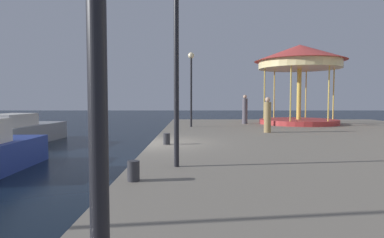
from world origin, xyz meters
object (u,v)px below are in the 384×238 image
Objects in this scene: motorboat_grey at (23,132)px; person_mid_promenade at (269,116)px; bollard_south at (168,139)px; lamp_post_far_end at (193,76)px; bollard_north at (135,171)px; lamp_post_mid_promenade at (178,40)px; carousel at (301,65)px; person_by_the_water at (247,110)px.

person_mid_promenade is (12.96, -1.91, 0.96)m from motorboat_grey.
lamp_post_far_end is at bearing 83.62° from bollard_south.
motorboat_grey is at bearing 143.73° from bollard_south.
bollard_north is at bearing -92.71° from bollard_south.
motorboat_grey is 1.39× the size of lamp_post_mid_promenade.
person_mid_promenade reaches higher than bollard_north.
lamp_post_far_end is (-7.03, -2.23, -0.86)m from carousel.
carousel reaches higher than motorboat_grey.
lamp_post_mid_promenade is 9.31m from person_mid_promenade.
person_mid_promenade is (3.71, -3.35, -2.16)m from lamp_post_far_end.
bollard_south is at bearing -113.79° from person_by_the_water.
lamp_post_mid_promenade is at bearing 60.50° from bollard_north.
bollard_north is 5.24m from bollard_south.
person_mid_promenade is (4.03, 8.10, -2.19)m from lamp_post_mid_promenade.
carousel is 1.33× the size of lamp_post_mid_promenade.
carousel is 3.38× the size of person_mid_promenade.
carousel is 14.53× the size of bollard_south.
person_by_the_water is at bearing 73.04° from bollard_north.
person_mid_promenade is (0.18, -5.68, -0.10)m from person_by_the_water.
person_by_the_water is at bearing 16.44° from motorboat_grey.
person_by_the_water is 5.68m from person_mid_promenade.
lamp_post_mid_promenade reaches higher than person_mid_promenade.
carousel reaches higher than lamp_post_far_end.
lamp_post_far_end reaches higher than person_mid_promenade.
motorboat_grey is at bearing -167.30° from carousel.
motorboat_grey is 13.36m from person_by_the_water.
person_by_the_water is (3.53, 2.33, -2.06)m from lamp_post_far_end.
person_by_the_water is at bearing 33.44° from lamp_post_far_end.
bollard_south is (0.25, 5.23, 0.00)m from bollard_north.
motorboat_grey is 17.15m from carousel.
bollard_south is 6.26m from person_mid_promenade.
bollard_north is (8.15, -11.39, 0.36)m from motorboat_grey.
motorboat_grey is 3.20× the size of person_by_the_water.
person_by_the_water is (12.77, 3.77, 1.05)m from motorboat_grey.
person_mid_promenade reaches higher than bollard_south.
lamp_post_far_end is at bearing 85.11° from bollard_north.
lamp_post_mid_promenade is at bearing -118.25° from carousel.
carousel is at bearing 12.70° from motorboat_grey.
person_by_the_water reaches higher than motorboat_grey.
lamp_post_mid_promenade is 10.95× the size of bollard_south.
motorboat_grey is 13.13m from person_mid_promenade.
lamp_post_far_end is (9.25, 1.44, 3.11)m from motorboat_grey.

